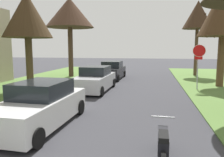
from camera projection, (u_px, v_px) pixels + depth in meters
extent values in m
cylinder|color=#9EA0A5|center=(197.00, 72.00, 14.60)|extent=(0.07, 0.47, 2.23)
cylinder|color=white|center=(199.00, 51.00, 14.15)|extent=(0.81, 0.19, 0.80)
cylinder|color=red|center=(199.00, 51.00, 14.15)|extent=(0.77, 0.19, 0.75)
cube|color=red|center=(199.00, 58.00, 14.30)|extent=(0.48, 0.08, 0.20)
cylinder|color=brown|center=(221.00, 62.00, 15.53)|extent=(0.50, 0.50, 3.52)
cone|color=#462F1B|center=(224.00, 9.00, 15.04)|extent=(3.45, 3.45, 3.67)
cylinder|color=brown|center=(217.00, 29.00, 15.18)|extent=(0.52, 1.06, 1.11)
cylinder|color=brown|center=(212.00, 29.00, 15.80)|extent=(1.23, 1.41, 1.29)
cylinder|color=brown|center=(222.00, 31.00, 15.75)|extent=(1.23, 0.40, 0.95)
cylinder|color=#4A3726|center=(196.00, 52.00, 21.79)|extent=(0.31, 0.31, 4.59)
cone|color=#3B291A|center=(198.00, 15.00, 21.30)|extent=(2.88, 2.88, 2.67)
cylinder|color=#4A3726|center=(200.00, 23.00, 20.94)|extent=(1.05, 0.51, 1.00)
cylinder|color=#4A3726|center=(200.00, 22.00, 20.93)|extent=(1.04, 0.48, 1.31)
cylinder|color=#4A3726|center=(204.00, 21.00, 21.27)|extent=(0.16, 1.27, 1.45)
cylinder|color=#4C3B24|center=(30.00, 64.00, 14.04)|extent=(0.43, 0.43, 3.35)
cone|color=#3D2C19|center=(27.00, 15.00, 13.62)|extent=(3.06, 3.06, 2.77)
cylinder|color=#4C3B24|center=(19.00, 30.00, 13.68)|extent=(0.57, 1.18, 1.07)
cylinder|color=#4C3B24|center=(36.00, 31.00, 14.27)|extent=(1.33, 0.71, 1.00)
cylinder|color=#4E382A|center=(71.00, 52.00, 21.00)|extent=(0.45, 0.45, 4.63)
cone|color=#3E2A1D|center=(70.00, 13.00, 20.50)|extent=(4.49, 4.49, 2.72)
cylinder|color=#4E382A|center=(71.00, 21.00, 21.09)|extent=(1.17, 0.47, 1.37)
cylinder|color=#4E382A|center=(68.00, 20.00, 20.19)|extent=(1.00, 0.21, 1.34)
cube|color=white|center=(40.00, 110.00, 7.74)|extent=(1.95, 4.45, 0.85)
cube|color=black|center=(42.00, 89.00, 7.86)|extent=(1.66, 2.07, 0.56)
cylinder|color=black|center=(37.00, 138.00, 6.00)|extent=(0.22, 0.61, 0.60)
cylinder|color=black|center=(80.00, 107.00, 9.19)|extent=(0.22, 0.61, 0.60)
cylinder|color=black|center=(42.00, 105.00, 9.56)|extent=(0.22, 0.61, 0.60)
cube|color=#BCBCC1|center=(95.00, 82.00, 14.28)|extent=(1.95, 4.45, 0.85)
cube|color=black|center=(96.00, 71.00, 14.40)|extent=(1.66, 2.07, 0.56)
cylinder|color=black|center=(101.00, 91.00, 12.54)|extent=(0.22, 0.61, 0.60)
cylinder|color=black|center=(73.00, 90.00, 12.91)|extent=(0.22, 0.61, 0.60)
cylinder|color=black|center=(113.00, 83.00, 15.73)|extent=(0.22, 0.61, 0.60)
cylinder|color=black|center=(90.00, 82.00, 16.10)|extent=(0.22, 0.61, 0.60)
cube|color=black|center=(112.00, 72.00, 19.94)|extent=(1.95, 4.45, 0.85)
cube|color=black|center=(112.00, 64.00, 20.06)|extent=(1.66, 2.07, 0.56)
cylinder|color=black|center=(118.00, 78.00, 18.20)|extent=(0.22, 0.61, 0.60)
cylinder|color=black|center=(98.00, 77.00, 18.57)|extent=(0.22, 0.61, 0.60)
cylinder|color=black|center=(124.00, 74.00, 21.39)|extent=(0.22, 0.61, 0.60)
cylinder|color=black|center=(107.00, 73.00, 21.76)|extent=(0.22, 0.61, 0.60)
cylinder|color=black|center=(162.00, 139.00, 5.95)|extent=(0.11, 0.60, 0.60)
cube|color=black|center=(163.00, 140.00, 5.21)|extent=(0.26, 1.02, 0.36)
cube|color=black|center=(164.00, 136.00, 4.94)|extent=(0.23, 0.56, 0.12)
cylinder|color=#9EA0A5|center=(163.00, 117.00, 5.76)|extent=(0.60, 0.05, 0.04)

